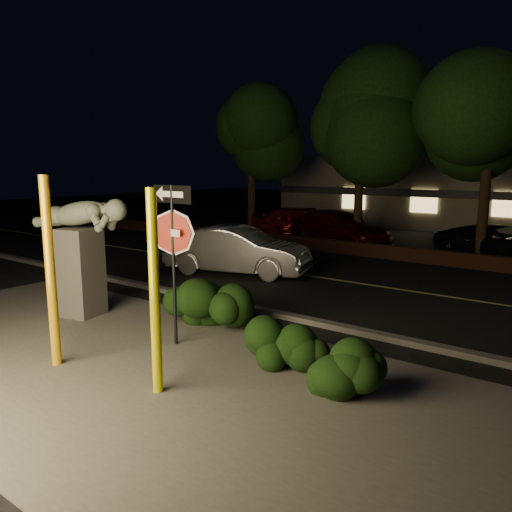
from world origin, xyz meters
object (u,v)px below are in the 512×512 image
at_px(silver_sedan, 237,250).
at_px(parked_car_dark, 499,243).
at_px(yellow_pole_right, 155,294).
at_px(yellow_pole_left, 50,273).
at_px(sculpture, 81,244).
at_px(parked_car_darkred, 338,228).
at_px(parked_car_red, 302,223).
at_px(signpost, 173,233).

distance_m(silver_sedan, parked_car_dark, 9.73).
bearing_deg(yellow_pole_right, silver_sedan, 120.92).
relative_size(yellow_pole_left, parked_car_dark, 0.71).
xyz_separation_m(sculpture, silver_sedan, (-0.07, 5.64, -0.91)).
relative_size(yellow_pole_right, sculpture, 1.14).
height_order(yellow_pole_left, parked_car_darkred, yellow_pole_left).
distance_m(yellow_pole_left, parked_car_dark, 15.74).
distance_m(sculpture, parked_car_red, 13.55).
bearing_deg(parked_car_dark, silver_sedan, 162.49).
height_order(sculpture, parked_car_darkred, sculpture).
height_order(signpost, parked_car_dark, signpost).
bearing_deg(sculpture, signpost, -13.56).
relative_size(signpost, parked_car_darkred, 0.59).
bearing_deg(parked_car_red, sculpture, 171.27).
distance_m(yellow_pole_left, yellow_pole_right, 2.22).
distance_m(yellow_pole_right, parked_car_darkred, 15.20).
xyz_separation_m(yellow_pole_right, sculpture, (-4.32, 1.68, 0.12)).
distance_m(parked_car_red, parked_car_dark, 8.49).
height_order(yellow_pole_left, signpost, yellow_pole_left).
xyz_separation_m(yellow_pole_left, sculpture, (-2.12, 2.01, 0.04)).
xyz_separation_m(yellow_pole_left, signpost, (0.91, 1.94, 0.54)).
bearing_deg(parked_car_red, yellow_pole_right, -174.84).
xyz_separation_m(yellow_pole_right, parked_car_darkred, (-4.60, 14.46, -0.80)).
height_order(yellow_pole_left, parked_car_red, yellow_pole_left).
distance_m(signpost, parked_car_dark, 13.69).
distance_m(signpost, parked_car_darkred, 13.35).
bearing_deg(silver_sedan, signpost, -167.80).
height_order(yellow_pole_right, parked_car_red, yellow_pole_right).
bearing_deg(parked_car_red, yellow_pole_left, 177.49).
distance_m(yellow_pole_left, sculpture, 2.92).
bearing_deg(parked_car_darkred, parked_car_dark, -71.43).
distance_m(yellow_pole_right, parked_car_red, 16.45).
relative_size(yellow_pole_left, signpost, 1.07).
height_order(silver_sedan, parked_car_darkred, silver_sedan).
relative_size(yellow_pole_right, silver_sedan, 0.67).
bearing_deg(signpost, parked_car_darkred, 108.10).
relative_size(yellow_pole_right, parked_car_red, 0.66).
bearing_deg(yellow_pole_left, parked_car_dark, 75.49).
height_order(yellow_pole_right, parked_car_darkred, yellow_pole_right).
xyz_separation_m(yellow_pole_left, parked_car_darkred, (-2.40, 14.79, -0.88)).
bearing_deg(parked_car_darkred, parked_car_red, 91.09).
xyz_separation_m(yellow_pole_right, parked_car_red, (-6.75, 14.99, -0.75)).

